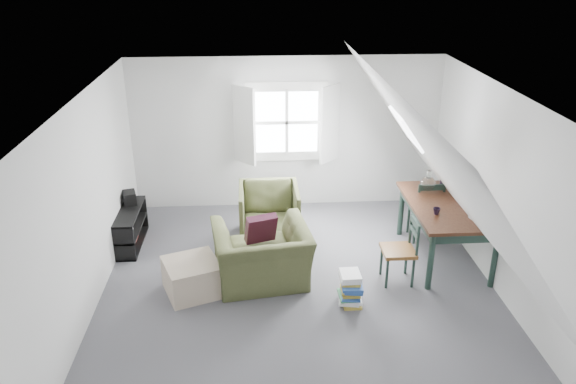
{
  "coord_description": "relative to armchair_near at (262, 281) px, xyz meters",
  "views": [
    {
      "loc": [
        -0.53,
        -5.97,
        4.01
      ],
      "look_at": [
        -0.11,
        0.6,
        1.15
      ],
      "focal_mm": 35.0,
      "sensor_mm": 36.0,
      "label": 1
    }
  ],
  "objects": [
    {
      "name": "demijohn",
      "position": [
        2.38,
        0.91,
        0.96
      ],
      "size": [
        0.21,
        0.21,
        0.3
      ],
      "rotation": [
        0.0,
        0.0,
        0.03
      ],
      "color": "silver",
      "rests_on": "dining_table"
    },
    {
      "name": "wall_right",
      "position": [
        2.97,
        -0.31,
        1.25
      ],
      "size": [
        0.0,
        5.5,
        5.5
      ],
      "primitive_type": "plane",
      "rotation": [
        1.57,
        0.0,
        -1.57
      ],
      "color": "silver",
      "rests_on": "ground"
    },
    {
      "name": "paper_box",
      "position": [
        2.73,
        0.01,
        0.86
      ],
      "size": [
        0.14,
        0.1,
        0.04
      ],
      "primitive_type": "cube",
      "rotation": [
        0.0,
        0.0,
        0.16
      ],
      "color": "white",
      "rests_on": "dining_table"
    },
    {
      "name": "floor",
      "position": [
        0.47,
        -0.31,
        0.0
      ],
      "size": [
        5.5,
        5.5,
        0.0
      ],
      "primitive_type": "plane",
      "color": "#4D4D52",
      "rests_on": "ground"
    },
    {
      "name": "dining_table",
      "position": [
        2.53,
        0.46,
        0.73
      ],
      "size": [
        1.0,
        1.67,
        0.84
      ],
      "rotation": [
        0.0,
        0.0,
        0.01
      ],
      "color": "#33190E",
      "rests_on": "floor"
    },
    {
      "name": "slope_right",
      "position": [
        2.02,
        -0.31,
        1.78
      ],
      "size": [
        3.19,
        5.5,
        4.48
      ],
      "primitive_type": "plane",
      "rotation": [
        0.0,
        -2.19,
        0.0
      ],
      "color": "white",
      "rests_on": "wall_right"
    },
    {
      "name": "skylight",
      "position": [
        2.02,
        0.99,
        1.75
      ],
      "size": [
        0.35,
        0.75,
        0.47
      ],
      "primitive_type": "cube",
      "rotation": [
        0.0,
        0.95,
        0.0
      ],
      "color": "white",
      "rests_on": "slope_right"
    },
    {
      "name": "magazine_stack",
      "position": [
        1.07,
        -0.56,
        0.21
      ],
      "size": [
        0.31,
        0.37,
        0.42
      ],
      "rotation": [
        0.0,
        0.0,
        -0.12
      ],
      "color": "#B29933",
      "rests_on": "floor"
    },
    {
      "name": "dining_chair_near",
      "position": [
        1.79,
        -0.08,
        0.46
      ],
      "size": [
        0.41,
        0.41,
        0.88
      ],
      "rotation": [
        0.0,
        0.0,
        -1.46
      ],
      "color": "brown",
      "rests_on": "floor"
    },
    {
      "name": "electronics_box",
      "position": [
        -1.92,
        1.4,
        0.63
      ],
      "size": [
        0.24,
        0.29,
        0.2
      ],
      "primitive_type": "cube",
      "rotation": [
        0.0,
        0.0,
        0.28
      ],
      "color": "black",
      "rests_on": "media_shelf"
    },
    {
      "name": "vase_twigs",
      "position": [
        2.63,
        1.01,
        0.98
      ],
      "size": [
        0.08,
        0.09,
        0.66
      ],
      "rotation": [
        0.0,
        0.0,
        -0.07
      ],
      "color": "black",
      "rests_on": "dining_table"
    },
    {
      "name": "armchair_far",
      "position": [
        0.14,
        1.24,
        0.0
      ],
      "size": [
        0.88,
        0.91,
        0.82
      ],
      "primitive_type": "imported",
      "rotation": [
        0.0,
        0.0,
        0.01
      ],
      "color": "#414723",
      "rests_on": "floor"
    },
    {
      "name": "wall_left",
      "position": [
        -2.03,
        -0.31,
        1.25
      ],
      "size": [
        0.0,
        5.5,
        5.5
      ],
      "primitive_type": "plane",
      "rotation": [
        1.57,
        0.0,
        1.57
      ],
      "color": "silver",
      "rests_on": "ground"
    },
    {
      "name": "wall_back",
      "position": [
        0.47,
        2.44,
        1.25
      ],
      "size": [
        5.0,
        0.0,
        5.0
      ],
      "primitive_type": "plane",
      "rotation": [
        1.57,
        0.0,
        0.0
      ],
      "color": "silver",
      "rests_on": "ground"
    },
    {
      "name": "throw_pillow",
      "position": [
        0.0,
        0.15,
        0.7
      ],
      "size": [
        0.45,
        0.34,
        0.41
      ],
      "primitive_type": "cube",
      "rotation": [
        0.31,
        0.0,
        0.33
      ],
      "color": "#380F20",
      "rests_on": "armchair_near"
    },
    {
      "name": "dining_chair_far",
      "position": [
        2.44,
        1.04,
        0.5
      ],
      "size": [
        0.45,
        0.45,
        0.95
      ],
      "rotation": [
        0.0,
        0.0,
        2.92
      ],
      "color": "brown",
      "rests_on": "floor"
    },
    {
      "name": "cup",
      "position": [
        2.28,
        0.16,
        0.84
      ],
      "size": [
        0.11,
        0.11,
        0.09
      ],
      "primitive_type": "imported",
      "rotation": [
        0.0,
        0.0,
        -0.15
      ],
      "color": "black",
      "rests_on": "dining_table"
    },
    {
      "name": "ottoman",
      "position": [
        -0.88,
        -0.18,
        0.21
      ],
      "size": [
        0.83,
        0.83,
        0.43
      ],
      "primitive_type": "cube",
      "rotation": [
        0.0,
        0.0,
        0.37
      ],
      "color": "tan",
      "rests_on": "floor"
    },
    {
      "name": "media_shelf",
      "position": [
        -1.92,
        1.12,
        0.24
      ],
      "size": [
        0.35,
        1.06,
        0.54
      ],
      "rotation": [
        0.0,
        0.0,
        0.05
      ],
      "color": "black",
      "rests_on": "floor"
    },
    {
      "name": "slope_left",
      "position": [
        -1.08,
        -0.31,
        1.78
      ],
      "size": [
        3.19,
        5.5,
        4.48
      ],
      "primitive_type": "plane",
      "rotation": [
        0.0,
        2.19,
        0.0
      ],
      "color": "white",
      "rests_on": "wall_left"
    },
    {
      "name": "dormer_window",
      "position": [
        0.47,
        2.36,
        1.45
      ],
      "size": [
        1.71,
        0.35,
        1.3
      ],
      "color": "white",
      "rests_on": "wall_back"
    },
    {
      "name": "armchair_near",
      "position": [
        0.0,
        0.0,
        0.0
      ],
      "size": [
        1.34,
        1.21,
        0.78
      ],
      "primitive_type": "imported",
      "rotation": [
        0.0,
        0.0,
        3.29
      ],
      "color": "#414723",
      "rests_on": "floor"
    },
    {
      "name": "wall_front",
      "position": [
        0.47,
        -3.06,
        1.25
      ],
      "size": [
        5.0,
        0.0,
        5.0
      ],
      "primitive_type": "plane",
      "rotation": [
        -1.57,
        0.0,
        0.0
      ],
      "color": "silver",
      "rests_on": "ground"
    },
    {
      "name": "ceiling",
      "position": [
        0.47,
        -0.31,
        2.5
      ],
      "size": [
        5.5,
        5.5,
        0.0
      ],
      "primitive_type": "plane",
      "rotation": [
        3.14,
        0.0,
        0.0
      ],
      "color": "white",
      "rests_on": "wall_back"
    }
  ]
}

